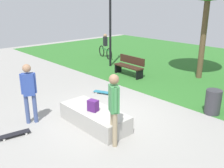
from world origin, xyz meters
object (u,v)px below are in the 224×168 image
Objects in this scene: skateboard_by_ledge at (15,134)px; park_bench_by_oak at (130,66)px; trash_bin at (213,102)px; concrete_ledge at (94,117)px; backpack_on_ledge at (93,106)px; skater_performing_trick at (29,89)px; skateboard_spare at (104,92)px; lamp_post at (110,9)px; cyclist_on_bicycle at (105,48)px; skater_watching at (114,104)px.

park_bench_by_oak is at bearing 106.69° from skateboard_by_ledge.
concrete_ledge is at bearing -120.46° from trash_bin.
backpack_on_ledge is 1.88m from skater_performing_trick.
backpack_on_ledge is (0.06, -0.08, 0.40)m from concrete_ledge.
park_bench_by_oak is (-1.08, 2.56, 0.42)m from skateboard_spare.
park_bench_by_oak is 0.32× the size of lamp_post.
backpack_on_ledge is 5.35m from park_bench_by_oak.
lamp_post reaches higher than backpack_on_ledge.
skateboard_by_ledge is 8.47m from lamp_post.
backpack_on_ledge is at bearing -119.11° from trash_bin.
trash_bin is (3.67, 1.39, 0.33)m from skateboard_spare.
cyclist_on_bicycle is at bearing 146.51° from lamp_post.
skater_performing_trick is at bearing -153.93° from backpack_on_ledge.
skater_watching reaches higher than backpack_on_ledge.
lamp_post is (-1.97, 0.55, 2.52)m from park_bench_by_oak.
trash_bin is at bearing 59.54° from concrete_ledge.
park_bench_by_oak reaches higher than concrete_ledge.
trash_bin reaches higher than skateboard_by_ledge.
cyclist_on_bicycle is at bearing 138.41° from skateboard_spare.
skater_performing_trick is at bearing -158.33° from skater_watching.
skater_watching is at bearing 39.76° from skateboard_by_ledge.
skater_watching is (2.48, 0.98, 0.03)m from skater_performing_trick.
backpack_on_ledge is 0.20× the size of park_bench_by_oak.
skater_performing_trick reaches higher than concrete_ledge.
park_bench_by_oak is at bearing 166.20° from trash_bin.
lamp_post is at bearing 119.29° from skateboard_by_ledge.
cyclist_on_bicycle is (-5.19, 7.37, -0.41)m from skater_performing_trick.
skater_watching is at bearing -23.89° from backpack_on_ledge.
concrete_ledge is 1.22× the size of skater_watching.
cyclist_on_bicycle is (-6.61, 6.20, -0.01)m from backpack_on_ledge.
concrete_ledge is 2.02m from skater_performing_trick.
lamp_post is 3.16m from cyclist_on_bicycle.
skater_watching is 1.12× the size of park_bench_by_oak.
trash_bin is (1.91, 3.25, 0.15)m from concrete_ledge.
skateboard_by_ledge is 1.01× the size of skateboard_spare.
skateboard_spare is 0.16× the size of lamp_post.
skater_watching is 2.25× the size of skateboard_spare.
lamp_post is (-4.81, 4.96, 2.76)m from concrete_ledge.
concrete_ledge is 3.77m from trash_bin.
park_bench_by_oak is (-3.95, 4.69, -0.60)m from skater_watching.
skater_performing_trick is 5.89m from park_bench_by_oak.
backpack_on_ledge is 9.06m from cyclist_on_bicycle.
concrete_ledge is 1.42m from skater_watching.
skater_performing_trick is (-1.42, -1.18, 0.40)m from backpack_on_ledge.
backpack_on_ledge is 3.82m from trash_bin.
skater_performing_trick is 2.25× the size of trash_bin.
lamp_post is (-3.45, 6.22, 1.96)m from skater_performing_trick.
lamp_post is at bearing 134.52° from skateboard_spare.
skater_watching is 3.72m from skateboard_spare.
cyclist_on_bicycle is (-7.67, 6.39, -0.44)m from skater_watching.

